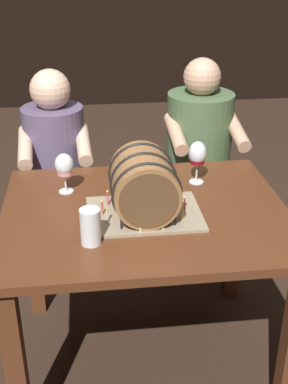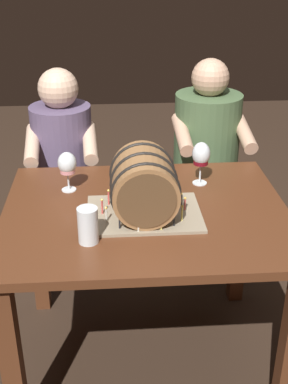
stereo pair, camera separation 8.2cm
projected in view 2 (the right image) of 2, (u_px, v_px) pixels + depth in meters
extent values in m
plane|color=#332319|center=(146.00, 354.00, 2.34)|extent=(8.00, 8.00, 0.00)
cube|color=#562D19|center=(146.00, 214.00, 2.00)|extent=(1.13, 0.90, 0.03)
cube|color=#562D19|center=(12.00, 365.00, 1.79)|extent=(0.07, 0.07, 0.72)
cube|color=#562D19|center=(38.00, 247.00, 2.49)|extent=(0.07, 0.07, 0.72)
cube|color=#562D19|center=(239.00, 239.00, 2.55)|extent=(0.07, 0.07, 0.72)
cube|color=gray|center=(144.00, 214.00, 1.96)|extent=(0.44, 0.31, 0.01)
cylinder|color=olive|center=(144.00, 184.00, 1.90)|extent=(0.24, 0.28, 0.24)
cylinder|color=brown|center=(147.00, 202.00, 1.77)|extent=(0.21, 0.00, 0.21)
cylinder|color=brown|center=(141.00, 169.00, 2.03)|extent=(0.21, 0.00, 0.21)
torus|color=black|center=(146.00, 196.00, 1.81)|extent=(0.26, 0.01, 0.26)
torus|color=black|center=(144.00, 184.00, 1.90)|extent=(0.26, 0.01, 0.26)
torus|color=black|center=(142.00, 173.00, 1.99)|extent=(0.26, 0.01, 0.26)
cylinder|color=#D64C47|center=(185.00, 205.00, 1.96)|extent=(0.01, 0.01, 0.05)
sphere|color=#F9C64C|center=(185.00, 198.00, 1.95)|extent=(0.01, 0.01, 0.01)
cylinder|color=black|center=(181.00, 200.00, 2.00)|extent=(0.01, 0.01, 0.04)
sphere|color=#F9C64C|center=(181.00, 194.00, 1.98)|extent=(0.01, 0.01, 0.01)
cylinder|color=silver|center=(165.00, 192.00, 2.05)|extent=(0.01, 0.01, 0.06)
sphere|color=#F9C64C|center=(165.00, 184.00, 2.04)|extent=(0.01, 0.01, 0.01)
cylinder|color=black|center=(152.00, 191.00, 2.07)|extent=(0.01, 0.01, 0.05)
sphere|color=#F9C64C|center=(152.00, 185.00, 2.06)|extent=(0.01, 0.01, 0.01)
cylinder|color=#EAD666|center=(136.00, 190.00, 2.07)|extent=(0.01, 0.01, 0.06)
sphere|color=#F9C64C|center=(136.00, 182.00, 2.05)|extent=(0.01, 0.01, 0.01)
cylinder|color=black|center=(119.00, 193.00, 2.04)|extent=(0.01, 0.01, 0.06)
sphere|color=#F9C64C|center=(119.00, 185.00, 2.02)|extent=(0.01, 0.01, 0.01)
cylinder|color=#D64C47|center=(109.00, 198.00, 2.00)|extent=(0.01, 0.01, 0.06)
sphere|color=#F9C64C|center=(108.00, 191.00, 1.99)|extent=(0.01, 0.01, 0.01)
cylinder|color=#D64C47|center=(102.00, 207.00, 1.93)|extent=(0.01, 0.01, 0.05)
sphere|color=#F9C64C|center=(102.00, 200.00, 1.92)|extent=(0.01, 0.01, 0.01)
cylinder|color=silver|center=(106.00, 215.00, 1.88)|extent=(0.01, 0.01, 0.05)
sphere|color=#F9C64C|center=(106.00, 208.00, 1.86)|extent=(0.01, 0.01, 0.01)
cylinder|color=black|center=(120.00, 222.00, 1.83)|extent=(0.01, 0.01, 0.05)
sphere|color=#F9C64C|center=(119.00, 214.00, 1.82)|extent=(0.01, 0.01, 0.01)
cylinder|color=silver|center=(138.00, 225.00, 1.81)|extent=(0.01, 0.01, 0.05)
sphere|color=#F9C64C|center=(138.00, 217.00, 1.80)|extent=(0.01, 0.01, 0.01)
cylinder|color=#EAD666|center=(161.00, 223.00, 1.83)|extent=(0.01, 0.01, 0.05)
sphere|color=#F9C64C|center=(161.00, 216.00, 1.81)|extent=(0.01, 0.01, 0.01)
cylinder|color=black|center=(174.00, 219.00, 1.85)|extent=(0.01, 0.01, 0.06)
sphere|color=#F9C64C|center=(174.00, 210.00, 1.83)|extent=(0.01, 0.01, 0.01)
cylinder|color=#EAD666|center=(182.00, 214.00, 1.88)|extent=(0.01, 0.01, 0.06)
sphere|color=#F9C64C|center=(182.00, 206.00, 1.87)|extent=(0.01, 0.01, 0.01)
cylinder|color=white|center=(200.00, 183.00, 2.21)|extent=(0.06, 0.06, 0.00)
cylinder|color=white|center=(200.00, 174.00, 2.19)|extent=(0.01, 0.01, 0.08)
ellipsoid|color=white|center=(201.00, 154.00, 2.15)|extent=(0.08, 0.08, 0.10)
cylinder|color=maroon|center=(201.00, 161.00, 2.17)|extent=(0.06, 0.06, 0.03)
cylinder|color=white|center=(135.00, 181.00, 2.23)|extent=(0.06, 0.06, 0.00)
cylinder|color=white|center=(135.00, 174.00, 2.21)|extent=(0.01, 0.01, 0.07)
ellipsoid|color=white|center=(134.00, 156.00, 2.17)|extent=(0.07, 0.07, 0.10)
cylinder|color=beige|center=(134.00, 161.00, 2.18)|extent=(0.05, 0.05, 0.04)
cylinder|color=white|center=(69.00, 190.00, 2.15)|extent=(0.06, 0.06, 0.00)
cylinder|color=white|center=(68.00, 181.00, 2.14)|extent=(0.01, 0.01, 0.07)
ellipsoid|color=white|center=(67.00, 163.00, 2.10)|extent=(0.08, 0.08, 0.09)
cylinder|color=pink|center=(67.00, 169.00, 2.11)|extent=(0.06, 0.06, 0.03)
cylinder|color=white|center=(88.00, 225.00, 1.76)|extent=(0.07, 0.07, 0.13)
cylinder|color=#C6842D|center=(88.00, 228.00, 1.76)|extent=(0.07, 0.07, 0.11)
cylinder|color=white|center=(87.00, 213.00, 1.74)|extent=(0.07, 0.07, 0.01)
cube|color=#372D40|center=(69.00, 231.00, 2.89)|extent=(0.34, 0.32, 0.45)
cylinder|color=#5B4C6B|center=(63.00, 153.00, 2.67)|extent=(0.33, 0.33, 0.51)
sphere|color=beige|center=(58.00, 88.00, 2.52)|extent=(0.20, 0.20, 0.20)
cylinder|color=beige|center=(90.00, 143.00, 2.52)|extent=(0.09, 0.31, 0.14)
cylinder|color=beige|center=(32.00, 145.00, 2.49)|extent=(0.09, 0.31, 0.14)
cube|color=#2A3A24|center=(202.00, 226.00, 2.93)|extent=(0.34, 0.32, 0.45)
cylinder|color=#47603D|center=(206.00, 145.00, 2.71)|extent=(0.36, 0.36, 0.56)
sphere|color=tan|center=(210.00, 78.00, 2.55)|extent=(0.19, 0.19, 0.19)
cylinder|color=tan|center=(244.00, 132.00, 2.55)|extent=(0.08, 0.31, 0.14)
cylinder|color=tan|center=(182.00, 134.00, 2.52)|extent=(0.08, 0.31, 0.14)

